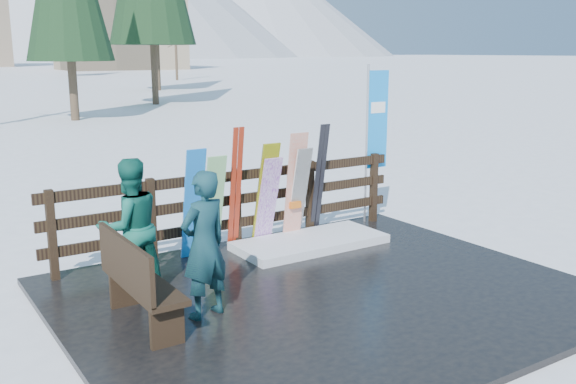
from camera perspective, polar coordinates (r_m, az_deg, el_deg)
ground at (r=7.77m, az=3.40°, el=-9.38°), size 700.00×700.00×0.00m
deck at (r=7.76m, az=3.40°, el=-9.11°), size 6.00×5.00×0.08m
fence at (r=9.33m, az=-4.59°, el=-0.91°), size 5.60×0.10×1.15m
snow_patch at (r=9.44m, az=1.99°, el=-4.48°), size 2.22×1.00×0.12m
bench at (r=6.82m, az=-13.34°, el=-7.55°), size 0.41×1.50×0.97m
snowboard_0 at (r=8.77m, az=-8.40°, el=-1.09°), size 0.28×0.34×1.55m
snowboard_1 at (r=8.91m, az=-6.65°, el=-1.22°), size 0.28×0.35×1.43m
snowboard_2 at (r=9.29m, az=-2.01°, el=-0.23°), size 0.28×0.40×1.54m
snowboard_3 at (r=9.33m, az=-1.83°, el=-0.84°), size 0.30×0.39×1.33m
snowboard_4 at (r=9.61m, az=0.98°, el=-0.17°), size 0.26×0.36×1.42m
snowboard_5 at (r=9.55m, az=0.65°, el=0.45°), size 0.30×0.25×1.65m
ski_pair_a at (r=9.10m, az=-4.69°, el=0.26°), size 0.16×0.28×1.79m
ski_pair_b at (r=9.87m, az=2.81°, el=1.11°), size 0.17×0.30×1.74m
rental_flag at (r=10.69m, az=7.73°, el=5.87°), size 0.45×0.04×2.60m
person_front at (r=6.86m, az=-7.46°, el=-4.67°), size 0.66×0.51×1.60m
person_back at (r=7.66m, az=-13.85°, el=-3.05°), size 0.84×0.68×1.62m
trees at (r=54.58m, az=-24.05°, el=14.70°), size 41.95×68.74×13.76m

